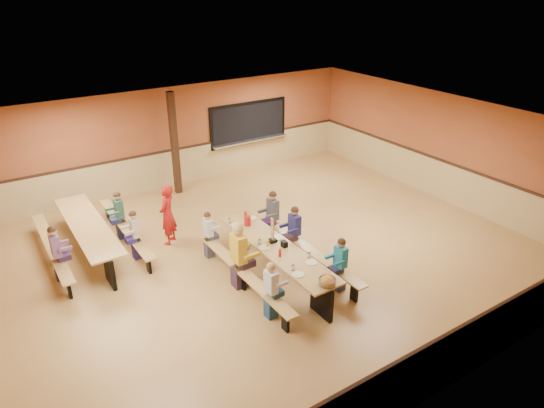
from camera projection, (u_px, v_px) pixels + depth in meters
ground at (262, 254)px, 11.25m from camera, size 12.00×12.00×0.00m
room_envelope at (262, 228)px, 10.96m from camera, size 12.04×10.04×3.02m
kitchen_pass_through at (249, 125)px, 15.66m from camera, size 2.78×0.28×1.38m
structural_post at (174, 144)px, 13.85m from camera, size 0.18×0.18×3.00m
cafeteria_table_main at (276, 255)px, 10.19m from camera, size 1.91×3.70×0.74m
cafeteria_table_second at (89, 232)px, 11.11m from camera, size 1.91×3.70×0.74m
seated_child_white_left at (271, 291)px, 8.95m from camera, size 0.35×0.29×1.17m
seated_adult_yellow at (239, 256)px, 9.81m from camera, size 0.47×0.39×1.42m
seated_child_grey_left at (209, 235)px, 10.93m from camera, size 0.32×0.26×1.11m
seated_child_teal_right at (340, 265)px, 9.75m from camera, size 0.35×0.29×1.17m
seated_child_navy_right at (294, 232)px, 10.95m from camera, size 0.38×0.31×1.23m
seated_child_char_right at (273, 216)px, 11.62m from camera, size 0.40×0.32×1.26m
seated_child_purple_sec at (57, 254)px, 10.09m from camera, size 0.38×0.31×1.24m
seated_child_green_sec at (120, 215)px, 11.72m from camera, size 0.37×0.30×1.21m
seated_child_tan_sec at (135, 235)px, 10.87m from camera, size 0.35×0.29×1.17m
standing_woman at (168, 215)px, 11.44m from camera, size 0.64×0.64×1.49m
punch_pitcher at (247, 221)px, 10.93m from camera, size 0.16×0.16×0.22m
chip_bowl at (327, 281)px, 8.83m from camera, size 0.32×0.32×0.15m
napkin_dispenser at (284, 244)px, 10.07m from camera, size 0.10×0.14×0.13m
condiment_mustard at (268, 244)px, 10.05m from camera, size 0.06×0.06×0.17m
condiment_ketchup at (280, 253)px, 9.71m from camera, size 0.06×0.06×0.17m
table_paddle at (272, 236)px, 10.23m from camera, size 0.16×0.16×0.56m
place_settings at (276, 244)px, 10.08m from camera, size 0.65×3.30×0.11m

